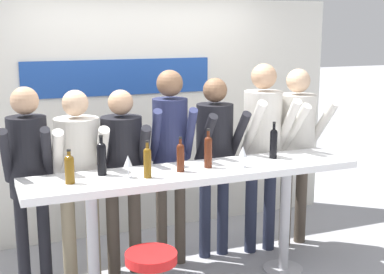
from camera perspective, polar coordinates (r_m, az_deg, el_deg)
back_wall at (r=5.67m, az=-5.38°, el=2.10°), size 4.38×0.12×2.46m
tasting_table at (r=4.39m, az=0.41°, el=-5.37°), size 2.78×0.56×1.04m
person_far_left at (r=4.52m, az=-17.03°, el=-2.93°), size 0.43×0.55×1.72m
person_left at (r=4.59m, az=-12.05°, el=-3.04°), size 0.46×0.55×1.67m
person_center_left at (r=4.66m, az=-7.44°, el=-2.69°), size 0.47×0.57×1.66m
person_center at (r=4.78m, az=-2.32°, el=-0.79°), size 0.44×0.58×1.81m
person_center_right at (r=4.97m, az=2.47°, el=-1.13°), size 0.41×0.53×1.72m
person_right at (r=5.11m, az=7.55°, el=0.02°), size 0.45×0.58×1.84m
person_far_right at (r=5.34m, az=11.11°, el=-0.06°), size 0.48×0.60×1.78m
wine_bottle_0 at (r=4.72m, az=8.70°, el=-0.53°), size 0.07×0.07×0.32m
wine_bottle_1 at (r=4.08m, az=-4.78°, el=-2.56°), size 0.06×0.06×0.29m
wine_bottle_2 at (r=4.24m, az=-1.24°, el=-2.03°), size 0.06×0.06×0.28m
wine_bottle_3 at (r=4.03m, az=-12.94°, el=-3.20°), size 0.07×0.07×0.26m
wine_bottle_4 at (r=4.20m, az=-9.62°, el=-2.11°), size 0.07×0.07×0.32m
wine_bottle_5 at (r=4.36m, az=1.74°, el=-1.42°), size 0.07×0.07×0.33m
wine_glass_0 at (r=4.39m, az=5.45°, el=-1.64°), size 0.07×0.07×0.18m
wine_glass_1 at (r=4.10m, az=-6.84°, el=-2.64°), size 0.07×0.07×0.18m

